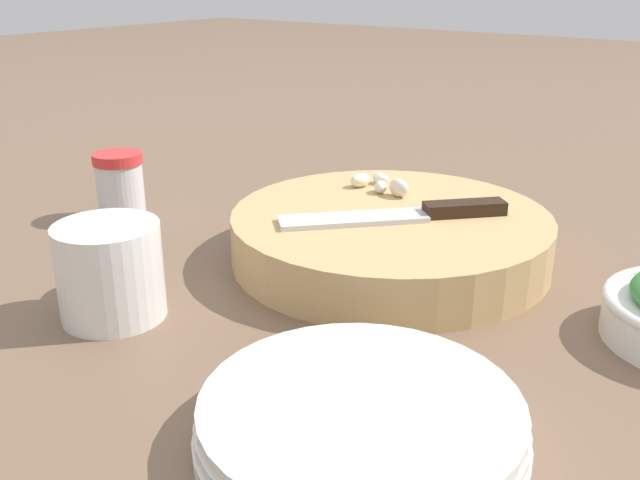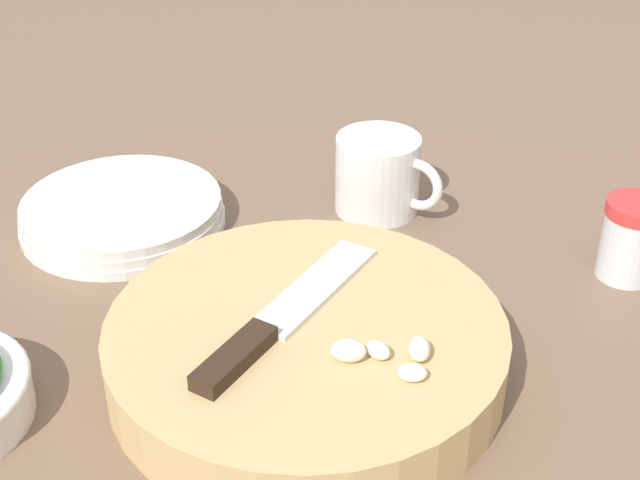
{
  "view_description": "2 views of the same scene",
  "coord_description": "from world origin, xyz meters",
  "px_view_note": "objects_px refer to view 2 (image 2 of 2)",
  "views": [
    {
      "loc": [
        -0.35,
        0.47,
        0.27
      ],
      "look_at": [
        -0.0,
        -0.0,
        0.04
      ],
      "focal_mm": 40.0,
      "sensor_mm": 36.0,
      "label": 1
    },
    {
      "loc": [
        -0.12,
        -0.63,
        0.46
      ],
      "look_at": [
        0.01,
        -0.01,
        0.07
      ],
      "focal_mm": 50.0,
      "sensor_mm": 36.0,
      "label": 2
    }
  ],
  "objects_px": {
    "coffee_mug": "(379,175)",
    "cutting_board": "(306,348)",
    "chef_knife": "(279,319)",
    "plate_stack": "(123,212)",
    "garlic_cloves": "(387,354)",
    "spice_jar": "(631,239)"
  },
  "relations": [
    {
      "from": "coffee_mug",
      "to": "cutting_board",
      "type": "bearing_deg",
      "value": -117.2
    },
    {
      "from": "chef_knife",
      "to": "plate_stack",
      "type": "xyz_separation_m",
      "value": [
        -0.12,
        0.26,
        -0.04
      ]
    },
    {
      "from": "plate_stack",
      "to": "cutting_board",
      "type": "bearing_deg",
      "value": -62.26
    },
    {
      "from": "coffee_mug",
      "to": "garlic_cloves",
      "type": "bearing_deg",
      "value": -104.17
    },
    {
      "from": "coffee_mug",
      "to": "spice_jar",
      "type": "bearing_deg",
      "value": -40.58
    },
    {
      "from": "spice_jar",
      "to": "garlic_cloves",
      "type": "bearing_deg",
      "value": -153.45
    },
    {
      "from": "garlic_cloves",
      "to": "chef_knife",
      "type": "bearing_deg",
      "value": 138.36
    },
    {
      "from": "cutting_board",
      "to": "coffee_mug",
      "type": "relative_size",
      "value": 3.13
    },
    {
      "from": "cutting_board",
      "to": "coffee_mug",
      "type": "bearing_deg",
      "value": 62.8
    },
    {
      "from": "coffee_mug",
      "to": "plate_stack",
      "type": "distance_m",
      "value": 0.26
    },
    {
      "from": "chef_knife",
      "to": "spice_jar",
      "type": "distance_m",
      "value": 0.34
    },
    {
      "from": "garlic_cloves",
      "to": "plate_stack",
      "type": "relative_size",
      "value": 0.37
    },
    {
      "from": "garlic_cloves",
      "to": "spice_jar",
      "type": "height_order",
      "value": "spice_jar"
    },
    {
      "from": "cutting_board",
      "to": "plate_stack",
      "type": "xyz_separation_m",
      "value": [
        -0.14,
        0.26,
        -0.01
      ]
    },
    {
      "from": "garlic_cloves",
      "to": "coffee_mug",
      "type": "bearing_deg",
      "value": 75.83
    },
    {
      "from": "chef_knife",
      "to": "plate_stack",
      "type": "bearing_deg",
      "value": 157.78
    },
    {
      "from": "cutting_board",
      "to": "chef_knife",
      "type": "xyz_separation_m",
      "value": [
        -0.02,
        0.0,
        0.03
      ]
    },
    {
      "from": "cutting_board",
      "to": "chef_knife",
      "type": "height_order",
      "value": "chef_knife"
    },
    {
      "from": "cutting_board",
      "to": "spice_jar",
      "type": "distance_m",
      "value": 0.32
    },
    {
      "from": "garlic_cloves",
      "to": "cutting_board",
      "type": "bearing_deg",
      "value": 129.57
    },
    {
      "from": "chef_knife",
      "to": "coffee_mug",
      "type": "bearing_deg",
      "value": 102.2
    },
    {
      "from": "garlic_cloves",
      "to": "coffee_mug",
      "type": "xyz_separation_m",
      "value": [
        0.07,
        0.3,
        -0.02
      ]
    }
  ]
}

